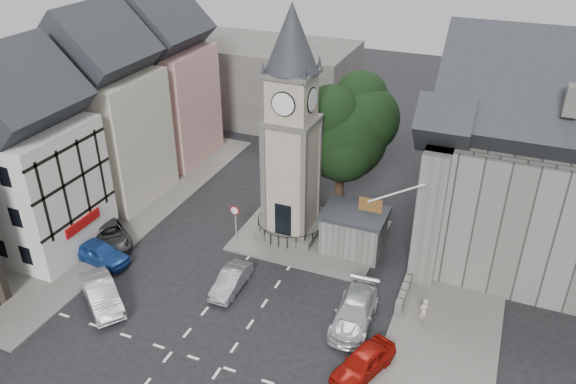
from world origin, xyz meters
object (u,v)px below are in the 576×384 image
at_px(stone_shelter, 354,231).
at_px(pedestrian, 424,311).
at_px(car_west_blue, 100,253).
at_px(car_east_red, 363,362).
at_px(clock_tower, 292,129).

relative_size(stone_shelter, pedestrian, 2.54).
relative_size(car_west_blue, car_east_red, 1.05).
bearing_deg(clock_tower, stone_shelter, -5.84).
distance_m(stone_shelter, car_west_blue, 17.11).
bearing_deg(car_east_red, car_west_blue, -166.64).
bearing_deg(clock_tower, car_east_red, -52.28).
xyz_separation_m(clock_tower, car_west_blue, (-10.41, -8.29, -7.38)).
xyz_separation_m(clock_tower, stone_shelter, (4.80, -0.49, -6.57)).
bearing_deg(car_east_red, stone_shelter, 130.90).
distance_m(clock_tower, stone_shelter, 8.15).
height_order(clock_tower, pedestrian, clock_tower).
height_order(clock_tower, car_east_red, clock_tower).
distance_m(clock_tower, car_west_blue, 15.22).
bearing_deg(pedestrian, stone_shelter, -87.80).
xyz_separation_m(car_east_red, pedestrian, (2.16, 5.00, 0.14)).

